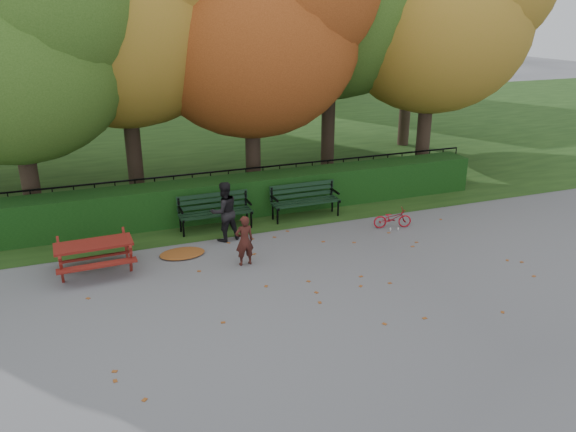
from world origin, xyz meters
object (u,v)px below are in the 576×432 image
object	(u,v)px
tree_c	(265,22)
tree_g	(424,2)
picnic_table	(94,250)
adult	(224,211)
tree_a	(20,39)
tree_e	(448,11)
bicycle	(393,218)
bench_right	(304,198)
child	(244,241)
bench_left	(215,209)

from	to	relation	value
tree_c	tree_g	bearing A→B (deg)	26.87
tree_g	picnic_table	size ratio (longest dim) A/B	5.39
adult	tree_c	bearing A→B (deg)	-135.90
tree_a	adult	bearing A→B (deg)	-34.28
tree_e	adult	bearing A→B (deg)	-159.77
tree_e	adult	distance (m)	9.37
tree_c	bicycle	size ratio (longest dim) A/B	8.38
picnic_table	adult	bearing A→B (deg)	11.88
bench_right	child	size ratio (longest dim) A/B	1.62
tree_c	child	xyz separation A→B (m)	(-2.05, -4.54, -4.27)
bench_right	adult	world-z (taller)	adult
tree_c	tree_g	world-z (taller)	tree_g
tree_a	picnic_table	bearing A→B (deg)	-74.13
tree_a	child	bearing A→B (deg)	-46.29
tree_g	child	xyz separation A→B (m)	(-9.55, -8.34, -4.82)
tree_c	tree_e	size ratio (longest dim) A/B	0.98
adult	bicycle	size ratio (longest dim) A/B	1.50
child	adult	bearing A→B (deg)	-90.96
tree_c	tree_g	size ratio (longest dim) A/B	0.94
tree_g	bench_right	bearing A→B (deg)	-140.05
tree_a	bench_right	distance (m)	7.69
tree_e	bench_left	bearing A→B (deg)	-165.19
child	bench_right	bearing A→B (deg)	-138.16
child	adult	xyz separation A→B (m)	(-0.04, 1.48, 0.16)
adult	tree_g	bearing A→B (deg)	-155.94
child	bicycle	xyz separation A→B (m)	(4.07, 0.75, -0.30)
bench_left	adult	bearing A→B (deg)	-87.19
tree_a	tree_g	xyz separation A→B (m)	(13.52, 4.18, 0.85)
tree_c	bench_right	distance (m)	4.87
tree_c	bench_left	distance (m)	5.31
bicycle	bench_right	bearing A→B (deg)	63.46
tree_c	child	distance (m)	6.56
bench_left	tree_e	bearing A→B (deg)	14.81
tree_g	picnic_table	world-z (taller)	tree_g
tree_c	picnic_table	distance (m)	7.65
tree_e	bicycle	size ratio (longest dim) A/B	8.54
tree_e	bench_right	xyz separation A→B (m)	(-5.42, -2.07, -4.56)
tree_g	bench_right	xyz separation A→B (m)	(-7.23, -6.06, -4.85)
tree_c	bicycle	bearing A→B (deg)	-61.91
tree_a	tree_e	xyz separation A→B (m)	(11.71, 0.19, 0.56)
tree_a	bench_left	distance (m)	5.89
tree_g	bench_left	size ratio (longest dim) A/B	4.75
bench_right	tree_a	bearing A→B (deg)	163.39
tree_e	tree_g	xyz separation A→B (m)	(1.81, 3.99, 0.29)
picnic_table	bicycle	bearing A→B (deg)	-2.03
tree_g	picnic_table	xyz separation A→B (m)	(-12.55, -7.60, -4.86)
tree_g	adult	xyz separation A→B (m)	(-9.60, -6.86, -4.66)
tree_c	bicycle	world-z (taller)	tree_c
tree_g	bench_left	xyz separation A→B (m)	(-9.63, -6.06, -4.85)
bench_left	adult	size ratio (longest dim) A/B	1.26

